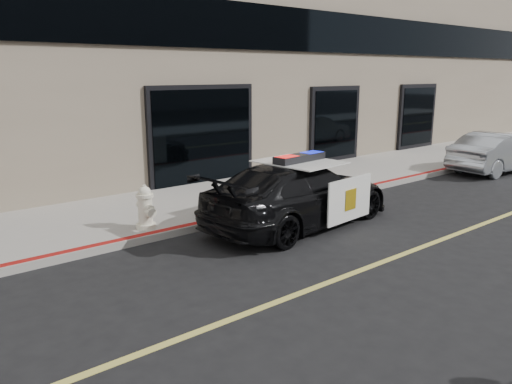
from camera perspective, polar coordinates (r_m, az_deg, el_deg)
ground at (r=10.50m, az=20.49°, el=-5.12°), size 120.00×120.00×0.00m
sidewalk_n at (r=13.74m, az=1.42°, el=0.35°), size 60.00×3.50×0.15m
police_car at (r=10.64m, az=4.94°, el=-0.19°), size 2.86×5.09×1.54m
silver_sedan at (r=18.25m, az=26.07°, el=4.11°), size 2.02×4.19×1.31m
fire_hydrant at (r=10.20m, az=-12.51°, el=-1.80°), size 0.40×0.55×0.88m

